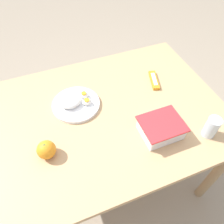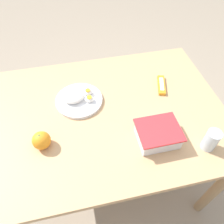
{
  "view_description": "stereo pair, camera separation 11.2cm",
  "coord_description": "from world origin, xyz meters",
  "px_view_note": "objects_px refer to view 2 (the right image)",
  "views": [
    {
      "loc": [
        0.23,
        0.7,
        1.65
      ],
      "look_at": [
        -0.04,
        0.03,
        0.79
      ],
      "focal_mm": 35.0,
      "sensor_mm": 36.0,
      "label": 1
    },
    {
      "loc": [
        0.12,
        0.73,
        1.65
      ],
      "look_at": [
        -0.04,
        0.03,
        0.79
      ],
      "focal_mm": 35.0,
      "sensor_mm": 36.0,
      "label": 2
    }
  ],
  "objects_px": {
    "food_container": "(157,135)",
    "rice_plate": "(78,99)",
    "orange_fruit": "(41,140)",
    "drinking_glass": "(211,140)",
    "candy_bar": "(161,85)"
  },
  "relations": [
    {
      "from": "orange_fruit",
      "to": "rice_plate",
      "type": "height_order",
      "value": "orange_fruit"
    },
    {
      "from": "candy_bar",
      "to": "drinking_glass",
      "type": "xyz_separation_m",
      "value": [
        -0.06,
        0.43,
        0.05
      ]
    },
    {
      "from": "orange_fruit",
      "to": "rice_plate",
      "type": "bearing_deg",
      "value": -128.87
    },
    {
      "from": "drinking_glass",
      "to": "food_container",
      "type": "bearing_deg",
      "value": -22.88
    },
    {
      "from": "rice_plate",
      "to": "candy_bar",
      "type": "height_order",
      "value": "rice_plate"
    },
    {
      "from": "orange_fruit",
      "to": "drinking_glass",
      "type": "height_order",
      "value": "drinking_glass"
    },
    {
      "from": "food_container",
      "to": "orange_fruit",
      "type": "xyz_separation_m",
      "value": [
        0.53,
        -0.08,
        0.01
      ]
    },
    {
      "from": "orange_fruit",
      "to": "drinking_glass",
      "type": "relative_size",
      "value": 0.76
    },
    {
      "from": "food_container",
      "to": "rice_plate",
      "type": "distance_m",
      "value": 0.47
    },
    {
      "from": "orange_fruit",
      "to": "candy_bar",
      "type": "bearing_deg",
      "value": -159.3
    },
    {
      "from": "food_container",
      "to": "rice_plate",
      "type": "relative_size",
      "value": 0.78
    },
    {
      "from": "food_container",
      "to": "candy_bar",
      "type": "xyz_separation_m",
      "value": [
        -0.15,
        -0.34,
        -0.03
      ]
    },
    {
      "from": "rice_plate",
      "to": "drinking_glass",
      "type": "relative_size",
      "value": 2.28
    },
    {
      "from": "drinking_glass",
      "to": "rice_plate",
      "type": "bearing_deg",
      "value": -36.94
    },
    {
      "from": "food_container",
      "to": "drinking_glass",
      "type": "relative_size",
      "value": 1.77
    }
  ]
}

